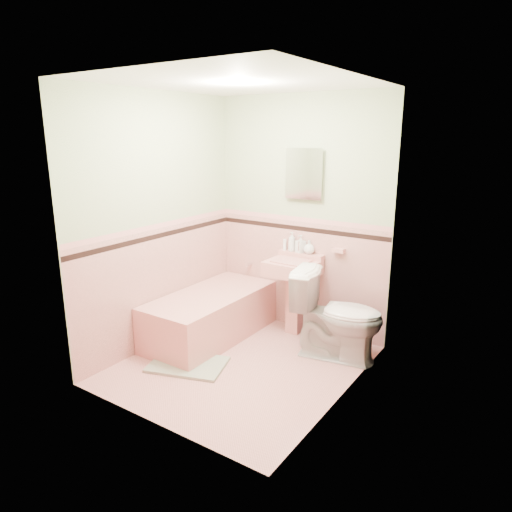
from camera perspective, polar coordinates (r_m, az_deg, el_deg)
The scene contains 32 objects.
floor at distance 4.46m, azimuth -1.83°, elevation -13.22°, with size 2.20×2.20×0.00m, color #D7938C.
ceiling at distance 3.95m, azimuth -2.15°, elevation 20.69°, with size 2.20×2.20×0.00m, color white.
wall_back at distance 4.94m, azimuth 5.51°, elevation 4.91°, with size 2.50×2.50×0.00m, color beige.
wall_front at distance 3.22m, azimuth -13.47°, elevation -0.84°, with size 2.50×2.50×0.00m, color beige.
wall_left at distance 4.67m, azimuth -12.03°, elevation 4.07°, with size 2.50×2.50×0.00m, color beige.
wall_right at distance 3.55m, azimuth 11.26°, elevation 0.73°, with size 2.50×2.50×0.00m, color beige.
wainscot_back at distance 5.08m, azimuth 5.26°, elevation -2.34°, with size 2.00×2.00×0.00m, color #D99892.
wainscot_front at distance 3.46m, azimuth -12.66°, elevation -11.22°, with size 2.00×2.00×0.00m, color #D99892.
wainscot_left at distance 4.82m, azimuth -11.52°, elevation -3.55°, with size 2.20×2.20×0.00m, color #D99892.
wainscot_right at distance 3.76m, azimuth 10.58°, elevation -8.89°, with size 2.20×2.20×0.00m, color #D99892.
accent_back at distance 4.95m, azimuth 5.37°, elevation 3.40°, with size 2.00×2.00×0.00m, color black.
accent_front at distance 3.27m, azimuth -13.10°, elevation -2.96°, with size 2.00×2.00×0.00m, color black.
accent_left at distance 4.68m, azimuth -11.79°, elevation 2.48°, with size 2.20×2.20×0.00m, color black.
accent_right at distance 3.59m, azimuth 10.89°, elevation -1.24°, with size 2.20×2.20×0.00m, color black.
cap_back at distance 4.93m, azimuth 5.40°, elevation 4.54°, with size 2.00×2.00×0.00m, color #D78B8A.
cap_front at distance 3.24m, azimuth -13.20°, elevation -1.28°, with size 2.00×2.00×0.00m, color #D78B8A.
cap_left at distance 4.66m, azimuth -11.86°, elevation 3.68°, with size 2.20×2.20×0.00m, color #D78B8A.
cap_right at distance 3.56m, azimuth 10.97°, elevation 0.30°, with size 2.20×2.20×0.00m, color #D78B8A.
bathtub at distance 4.95m, azimuth -5.61°, elevation -7.45°, with size 0.70×1.50×0.45m, color tan.
tub_faucet at distance 5.36m, azimuth -0.85°, elevation -1.03°, with size 0.04×0.04×0.12m, color silver.
sink at distance 4.93m, azimuth 4.44°, elevation -5.22°, with size 0.52×0.48×0.82m, color tan, non-canonical shape.
sink_faucet at distance 4.89m, azimuth 5.38°, elevation 1.23°, with size 0.02×0.02×0.10m, color silver.
medicine_cabinet at distance 4.83m, azimuth 6.00°, elevation 10.06°, with size 0.36×0.04×0.45m, color white.
soap_dish at distance 4.77m, azimuth 10.16°, elevation 0.69°, with size 0.12×0.07×0.04m, color tan.
soap_bottle_left at distance 4.97m, azimuth 4.45°, elevation 1.77°, with size 0.08×0.08×0.21m, color #B2B2B2.
soap_bottle_mid at distance 4.93m, azimuth 5.53°, elevation 1.50°, with size 0.08×0.09×0.19m, color #B2B2B2.
soap_bottle_right at distance 4.89m, azimuth 6.59°, elevation 1.10°, with size 0.11×0.11×0.15m, color #B2B2B2.
tube at distance 5.03m, azimuth 3.58°, elevation 1.42°, with size 0.04×0.04×0.12m, color white.
toilet at distance 4.48m, azimuth 10.07°, elevation -7.21°, with size 0.48×0.84×0.86m, color white.
bucket at distance 4.95m, azimuth 8.07°, elevation -8.96°, with size 0.22×0.22×0.22m, color #0B12A7, non-canonical shape.
bath_mat at distance 4.47m, azimuth -8.42°, elevation -13.12°, with size 0.69×0.46×0.03m, color gray.
shoe at distance 4.50m, azimuth -8.69°, elevation -12.25°, with size 0.16×0.07×0.06m, color #BF1E59.
Camera 1 is at (2.30, -3.19, 2.10)m, focal length 32.38 mm.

